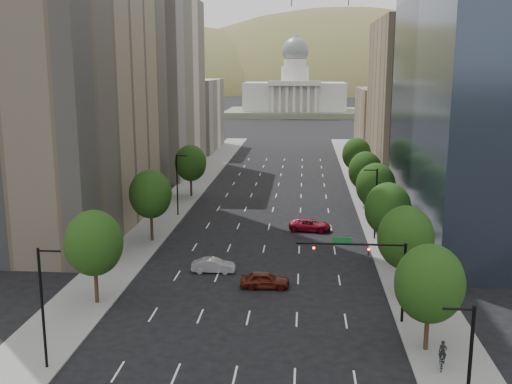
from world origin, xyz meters
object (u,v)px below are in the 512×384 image
(car_maroon, at_px, (265,280))
(car_red_far, at_px, (310,225))
(traffic_signal, at_px, (374,264))
(capitol, at_px, (295,96))
(cyclist, at_px, (442,359))
(car_silver, at_px, (213,265))

(car_maroon, height_order, car_red_far, car_maroon)
(traffic_signal, distance_m, capitol, 219.99)
(cyclist, bearing_deg, capitol, 108.64)
(capitol, height_order, car_red_far, capitol)
(car_red_far, bearing_deg, car_maroon, 174.71)
(car_silver, bearing_deg, traffic_signal, -128.07)
(capitol, xyz_separation_m, car_silver, (-4.72, -208.36, -7.83))
(car_maroon, xyz_separation_m, car_red_far, (4.54, 21.25, -0.05))
(car_silver, distance_m, cyclist, 27.31)
(cyclist, bearing_deg, traffic_signal, 131.72)
(traffic_signal, bearing_deg, car_red_far, 100.02)
(traffic_signal, xyz_separation_m, car_maroon, (-9.57, 7.22, -4.35))
(car_silver, height_order, car_red_far, car_red_far)
(car_silver, bearing_deg, capitol, -2.71)
(capitol, height_order, cyclist, capitol)
(car_maroon, distance_m, cyclist, 20.40)
(car_maroon, bearing_deg, car_red_far, -14.69)
(car_red_far, distance_m, cyclist, 37.57)
(traffic_signal, height_order, car_maroon, traffic_signal)
(traffic_signal, bearing_deg, capitol, 92.74)
(car_red_far, bearing_deg, capitol, 8.42)
(car_maroon, bearing_deg, capitol, -2.37)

